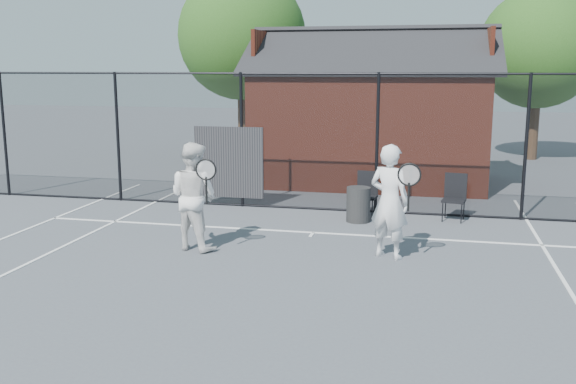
% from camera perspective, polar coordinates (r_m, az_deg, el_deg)
% --- Properties ---
extents(ground, '(80.00, 80.00, 0.00)m').
position_cam_1_polar(ground, '(9.42, -1.07, -8.14)').
color(ground, '#4A4D54').
rests_on(ground, ground).
extents(court_lines, '(11.02, 18.00, 0.01)m').
position_cam_1_polar(court_lines, '(8.22, -3.30, -11.03)').
color(court_lines, white).
rests_on(court_lines, ground).
extents(fence, '(22.04, 3.00, 3.00)m').
position_cam_1_polar(fence, '(13.95, 2.55, 4.22)').
color(fence, black).
rests_on(fence, ground).
extents(clubhouse, '(6.50, 4.36, 4.19)m').
position_cam_1_polar(clubhouse, '(17.78, 7.41, 6.11)').
color(clubhouse, maroon).
rests_on(clubhouse, ground).
extents(tree_left, '(4.48, 4.48, 6.44)m').
position_cam_1_polar(tree_left, '(23.14, -4.12, 13.67)').
color(tree_left, '#352815').
rests_on(tree_left, ground).
extents(tree_right, '(3.97, 3.97, 5.70)m').
position_cam_1_polar(tree_right, '(23.40, 21.41, 11.76)').
color(tree_right, '#352815').
rests_on(tree_right, ground).
extents(player_front, '(0.91, 0.74, 1.89)m').
position_cam_1_polar(player_front, '(10.57, 9.02, -0.82)').
color(player_front, white).
rests_on(player_front, ground).
extents(player_back, '(1.09, 0.95, 1.85)m').
position_cam_1_polar(player_back, '(11.09, -8.40, -0.36)').
color(player_back, white).
rests_on(player_back, ground).
extents(chair_left, '(0.49, 0.51, 0.92)m').
position_cam_1_polar(chair_left, '(13.57, 6.92, -0.26)').
color(chair_left, black).
rests_on(chair_left, ground).
extents(chair_right, '(0.52, 0.54, 0.94)m').
position_cam_1_polar(chair_right, '(13.51, 14.53, -0.55)').
color(chair_right, black).
rests_on(chair_right, ground).
extents(waste_bin, '(0.56, 0.56, 0.71)m').
position_cam_1_polar(waste_bin, '(13.11, 6.27, -1.11)').
color(waste_bin, black).
rests_on(waste_bin, ground).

